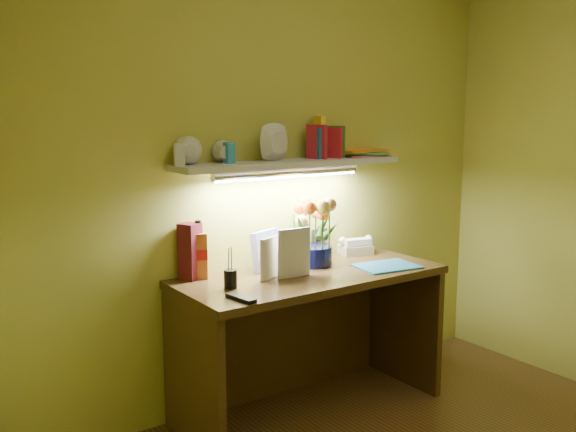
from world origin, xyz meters
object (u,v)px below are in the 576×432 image
object	(u,v)px
desk_clock	(368,245)
whisky_bottle	(199,249)
flower_bouquet	(313,231)
desk	(310,343)
telephone	(355,245)

from	to	relation	value
desk_clock	whisky_bottle	world-z (taller)	whisky_bottle
whisky_bottle	flower_bouquet	bearing A→B (deg)	-9.43
desk	telephone	bearing A→B (deg)	22.98
flower_bouquet	telephone	size ratio (longest dim) A/B	2.09
flower_bouquet	desk_clock	size ratio (longest dim) A/B	5.14
telephone	desk_clock	bearing A→B (deg)	20.73
desk	whisky_bottle	distance (m)	0.77
telephone	whisky_bottle	distance (m)	1.00
telephone	whisky_bottle	size ratio (longest dim) A/B	0.61
flower_bouquet	whisky_bottle	distance (m)	0.64
desk_clock	whisky_bottle	xyz separation A→B (m)	(-1.10, 0.02, 0.11)
flower_bouquet	telephone	distance (m)	0.40
whisky_bottle	telephone	bearing A→B (deg)	-1.79
desk	desk_clock	xyz separation A→B (m)	(0.58, 0.21, 0.41)
desk_clock	flower_bouquet	bearing A→B (deg)	166.68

